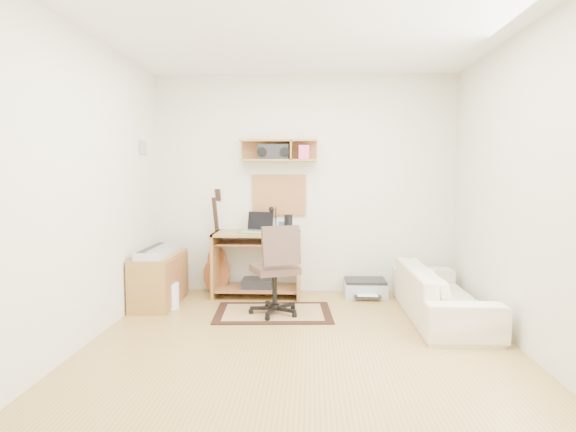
{
  "coord_description": "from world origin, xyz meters",
  "views": [
    {
      "loc": [
        0.08,
        -3.85,
        1.43
      ],
      "look_at": [
        -0.15,
        1.05,
        1.0
      ],
      "focal_mm": 30.23,
      "sensor_mm": 36.0,
      "label": 1
    }
  ],
  "objects_px": {
    "printer": "(365,289)",
    "sofa": "(442,285)",
    "desk": "(257,264)",
    "cabinet": "(159,279)",
    "task_chair": "(275,269)"
  },
  "relations": [
    {
      "from": "printer",
      "to": "sofa",
      "type": "xyz_separation_m",
      "value": [
        0.66,
        -0.85,
        0.25
      ]
    },
    {
      "from": "sofa",
      "to": "desk",
      "type": "bearing_deg",
      "value": 67.35
    },
    {
      "from": "cabinet",
      "to": "printer",
      "type": "bearing_deg",
      "value": 11.32
    },
    {
      "from": "cabinet",
      "to": "desk",
      "type": "bearing_deg",
      "value": 21.72
    },
    {
      "from": "desk",
      "to": "printer",
      "type": "height_order",
      "value": "desk"
    },
    {
      "from": "cabinet",
      "to": "printer",
      "type": "distance_m",
      "value": 2.36
    },
    {
      "from": "task_chair",
      "to": "sofa",
      "type": "bearing_deg",
      "value": -24.3
    },
    {
      "from": "task_chair",
      "to": "cabinet",
      "type": "height_order",
      "value": "task_chair"
    },
    {
      "from": "desk",
      "to": "sofa",
      "type": "distance_m",
      "value": 2.08
    },
    {
      "from": "desk",
      "to": "cabinet",
      "type": "distance_m",
      "value": 1.12
    },
    {
      "from": "desk",
      "to": "sofa",
      "type": "height_order",
      "value": "desk"
    },
    {
      "from": "cabinet",
      "to": "sofa",
      "type": "height_order",
      "value": "sofa"
    },
    {
      "from": "cabinet",
      "to": "sofa",
      "type": "relative_size",
      "value": 0.52
    },
    {
      "from": "task_chair",
      "to": "sofa",
      "type": "xyz_separation_m",
      "value": [
        1.66,
        -0.03,
        -0.13
      ]
    },
    {
      "from": "sofa",
      "to": "printer",
      "type": "bearing_deg",
      "value": 37.74
    }
  ]
}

